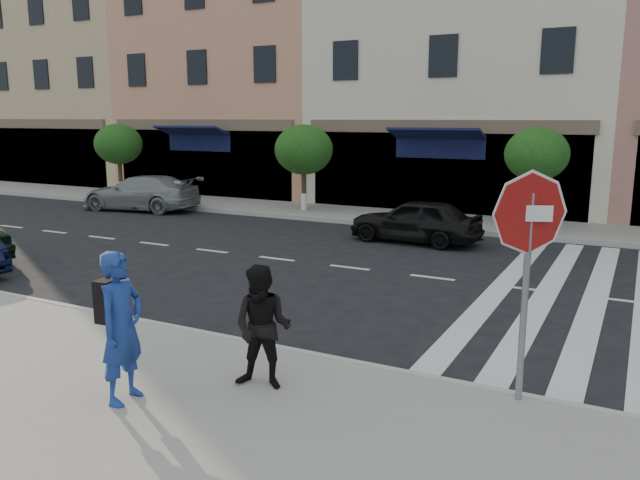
{
  "coord_description": "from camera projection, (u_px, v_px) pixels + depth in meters",
  "views": [
    {
      "loc": [
        5.95,
        -8.9,
        3.46
      ],
      "look_at": [
        1.12,
        0.35,
        1.4
      ],
      "focal_mm": 35.0,
      "sensor_mm": 36.0,
      "label": 1
    }
  ],
  "objects": [
    {
      "name": "ground",
      "position": [
        255.0,
        315.0,
        11.11
      ],
      "size": [
        120.0,
        120.0,
        0.0
      ],
      "primitive_type": "plane",
      "color": "black",
      "rests_on": "ground"
    },
    {
      "name": "sidewalk_near",
      "position": [
        90.0,
        391.0,
        7.84
      ],
      "size": [
        60.0,
        4.5,
        0.15
      ],
      "primitive_type": "cube",
      "color": "gray",
      "rests_on": "ground"
    },
    {
      "name": "sidewalk_far",
      "position": [
        439.0,
        221.0,
        20.66
      ],
      "size": [
        60.0,
        3.0,
        0.15
      ],
      "primitive_type": "cube",
      "color": "gray",
      "rests_on": "ground"
    },
    {
      "name": "building_west_far",
      "position": [
        91.0,
        71.0,
        34.73
      ],
      "size": [
        12.0,
        9.0,
        12.0
      ],
      "primitive_type": "cube",
      "color": "#D0AF85",
      "rests_on": "ground"
    },
    {
      "name": "building_west_mid",
      "position": [
        256.0,
        41.0,
        29.54
      ],
      "size": [
        10.0,
        9.0,
        14.0
      ],
      "primitive_type": "cube",
      "color": "tan",
      "rests_on": "ground"
    },
    {
      "name": "building_centre",
      "position": [
        476.0,
        66.0,
        25.05
      ],
      "size": [
        11.0,
        9.0,
        11.0
      ],
      "primitive_type": "cube",
      "color": "beige",
      "rests_on": "ground"
    },
    {
      "name": "street_tree_wa",
      "position": [
        118.0,
        144.0,
        26.41
      ],
      "size": [
        2.0,
        2.0,
        3.05
      ],
      "color": "#473323",
      "rests_on": "sidewalk_far"
    },
    {
      "name": "street_tree_wb",
      "position": [
        304.0,
        150.0,
        22.33
      ],
      "size": [
        2.1,
        2.1,
        3.06
      ],
      "color": "#473323",
      "rests_on": "sidewalk_far"
    },
    {
      "name": "street_tree_c",
      "position": [
        537.0,
        155.0,
        18.68
      ],
      "size": [
        1.9,
        1.9,
        3.04
      ],
      "color": "#473323",
      "rests_on": "sidewalk_far"
    },
    {
      "name": "stop_sign",
      "position": [
        529.0,
        237.0,
        7.05
      ],
      "size": [
        0.91,
        0.39,
        2.74
      ],
      "rotation": [
        0.0,
        0.0,
        0.38
      ],
      "color": "gray",
      "rests_on": "sidewalk_near"
    },
    {
      "name": "photographer",
      "position": [
        122.0,
        327.0,
        7.26
      ],
      "size": [
        0.5,
        0.7,
        1.81
      ],
      "primitive_type": "imported",
      "rotation": [
        0.0,
        0.0,
        1.67
      ],
      "color": "navy",
      "rests_on": "sidewalk_near"
    },
    {
      "name": "walker",
      "position": [
        263.0,
        327.0,
        7.64
      ],
      "size": [
        0.86,
        0.74,
        1.55
      ],
      "primitive_type": "imported",
      "rotation": [
        0.0,
        0.0,
        0.22
      ],
      "color": "black",
      "rests_on": "sidewalk_near"
    },
    {
      "name": "car_far_left",
      "position": [
        141.0,
        193.0,
        23.5
      ],
      "size": [
        4.77,
        2.46,
        1.32
      ],
      "primitive_type": "imported",
      "rotation": [
        0.0,
        0.0,
        -1.43
      ],
      "color": "gray",
      "rests_on": "ground"
    },
    {
      "name": "car_far_mid",
      "position": [
        415.0,
        220.0,
        17.44
      ],
      "size": [
        3.73,
        1.67,
        1.24
      ],
      "primitive_type": "imported",
      "rotation": [
        0.0,
        0.0,
        -1.63
      ],
      "color": "black",
      "rests_on": "ground"
    }
  ]
}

